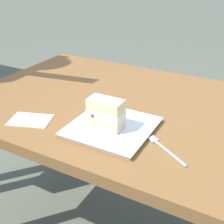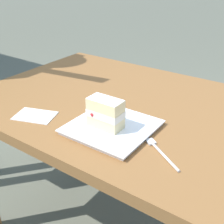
% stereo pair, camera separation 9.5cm
% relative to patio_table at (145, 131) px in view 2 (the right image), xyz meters
% --- Properties ---
extents(patio_table, '(1.41, 0.85, 0.73)m').
position_rel_patio_table_xyz_m(patio_table, '(0.00, 0.00, 0.00)').
color(patio_table, brown).
rests_on(patio_table, ground).
extents(dessert_plate, '(0.26, 0.26, 0.02)m').
position_rel_patio_table_xyz_m(dessert_plate, '(-0.02, -0.20, 0.11)').
color(dessert_plate, white).
rests_on(dessert_plate, patio_table).
extents(cake_slice, '(0.12, 0.07, 0.10)m').
position_rel_patio_table_xyz_m(cake_slice, '(-0.03, -0.22, 0.17)').
color(cake_slice, beige).
rests_on(cake_slice, dessert_plate).
extents(dessert_fork, '(0.15, 0.11, 0.01)m').
position_rel_patio_table_xyz_m(dessert_fork, '(0.17, -0.23, 0.10)').
color(dessert_fork, silver).
rests_on(dessert_fork, patio_table).
extents(paper_napkin, '(0.17, 0.14, 0.00)m').
position_rel_patio_table_xyz_m(paper_napkin, '(-0.30, -0.29, 0.10)').
color(paper_napkin, silver).
rests_on(paper_napkin, patio_table).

